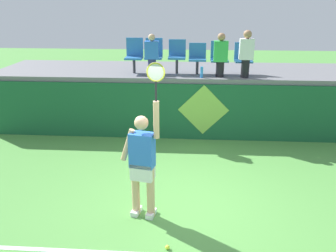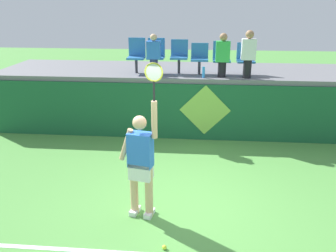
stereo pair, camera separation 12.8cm
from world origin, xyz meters
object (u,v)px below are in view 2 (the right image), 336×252
at_px(tennis_player, 141,161).
at_px(spectator_1, 248,53).
at_px(spectator_2, 223,55).
at_px(stadium_chair_0, 137,54).
at_px(spectator_0, 154,55).
at_px(stadium_chair_1, 156,54).
at_px(stadium_chair_2, 179,55).
at_px(tennis_ball, 164,247).
at_px(stadium_chair_5, 246,58).
at_px(water_bottle, 204,72).
at_px(stadium_chair_3, 200,57).
at_px(stadium_chair_4, 222,57).

bearing_deg(tennis_player, spectator_1, 61.34).
relative_size(spectator_1, spectator_2, 1.07).
height_order(stadium_chair_0, spectator_0, spectator_0).
relative_size(tennis_player, stadium_chair_1, 2.88).
bearing_deg(tennis_player, stadium_chair_2, 85.29).
height_order(tennis_ball, spectator_2, spectator_2).
bearing_deg(spectator_1, stadium_chair_5, 90.00).
distance_m(tennis_player, stadium_chair_1, 4.35).
bearing_deg(water_bottle, stadium_chair_3, 101.50).
bearing_deg(stadium_chair_0, stadium_chair_5, -0.09).
xyz_separation_m(stadium_chair_1, stadium_chair_5, (2.30, -0.00, -0.07)).
bearing_deg(spectator_0, tennis_ball, -81.23).
xyz_separation_m(tennis_player, water_bottle, (0.98, 3.66, 0.71)).
distance_m(tennis_player, water_bottle, 3.86).
height_order(tennis_ball, stadium_chair_5, stadium_chair_5).
distance_m(spectator_1, spectator_2, 0.61).
bearing_deg(stadium_chair_5, stadium_chair_1, 179.95).
bearing_deg(stadium_chair_2, tennis_ball, -88.81).
bearing_deg(spectator_0, water_bottle, -3.71).
bearing_deg(spectator_2, water_bottle, -163.71).
relative_size(tennis_ball, stadium_chair_0, 0.07).
relative_size(tennis_ball, spectator_2, 0.06).
height_order(stadium_chair_0, stadium_chair_1, stadium_chair_0).
xyz_separation_m(tennis_player, spectator_0, (-0.26, 3.74, 1.11)).
bearing_deg(stadium_chair_1, stadium_chair_2, -0.37).
height_order(water_bottle, stadium_chair_5, stadium_chair_5).
bearing_deg(spectator_2, spectator_1, -5.73).
distance_m(stadium_chair_3, stadium_chair_5, 1.17).
bearing_deg(spectator_0, spectator_2, 1.76).
xyz_separation_m(tennis_player, tennis_ball, (0.45, -0.85, -0.95)).
bearing_deg(water_bottle, stadium_chair_5, 26.99).
distance_m(tennis_player, tennis_ball, 1.35).
height_order(stadium_chair_2, spectator_0, spectator_0).
xyz_separation_m(stadium_chair_0, spectator_0, (0.51, -0.46, 0.05)).
xyz_separation_m(stadium_chair_0, stadium_chair_4, (2.20, -0.00, -0.04)).
xyz_separation_m(water_bottle, stadium_chair_5, (1.06, 0.54, 0.29)).
distance_m(water_bottle, stadium_chair_0, 1.87).
bearing_deg(stadium_chair_0, stadium_chair_4, -0.05).
bearing_deg(stadium_chair_4, stadium_chair_1, -179.99).
bearing_deg(spectator_2, tennis_player, -110.69).
bearing_deg(tennis_player, tennis_ball, -61.96).
relative_size(stadium_chair_5, spectator_1, 0.69).
distance_m(tennis_player, spectator_1, 4.42).
height_order(stadium_chair_4, spectator_2, spectator_2).
relative_size(stadium_chair_3, spectator_0, 0.74).
xyz_separation_m(tennis_ball, stadium_chair_4, (0.98, 5.05, 1.96)).
relative_size(stadium_chair_1, spectator_0, 0.85).
height_order(stadium_chair_2, stadium_chair_3, stadium_chair_2).
xyz_separation_m(stadium_chair_4, spectator_0, (-1.69, -0.46, 0.10)).
bearing_deg(stadium_chair_1, stadium_chair_0, 179.75).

